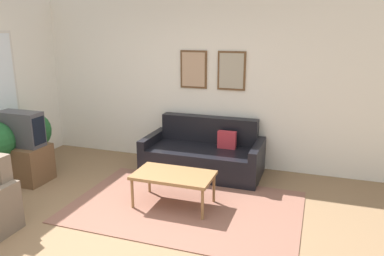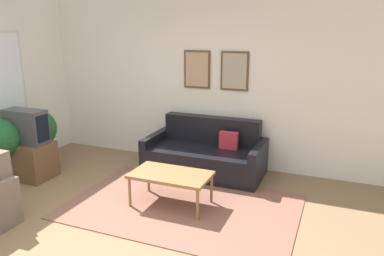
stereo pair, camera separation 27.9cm
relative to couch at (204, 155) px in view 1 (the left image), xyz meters
name	(u,v)px [view 1 (the left image)]	position (x,y,z in m)	size (l,w,h in m)	color
ground_plane	(95,246)	(-0.46, -2.36, -0.28)	(16.00, 16.00, 0.00)	#846647
area_rug	(185,206)	(0.13, -1.23, -0.28)	(2.86, 1.84, 0.01)	brown
wall_back	(187,81)	(-0.45, 0.46, 1.07)	(8.00, 0.09, 2.70)	white
couch	(204,155)	(0.00, 0.00, 0.00)	(1.80, 0.90, 0.83)	black
coffee_table	(174,177)	(-0.02, -1.23, 0.11)	(0.99, 0.57, 0.43)	olive
tv_stand	(25,163)	(-2.39, -1.19, -0.01)	(0.68, 0.50, 0.54)	brown
tv	(21,129)	(-2.38, -1.19, 0.51)	(0.65, 0.28, 0.50)	#424247
potted_plant_by_window	(31,132)	(-2.58, -0.79, 0.34)	(0.61, 0.61, 0.94)	#383D42
potted_plant_small	(13,145)	(-2.63, -1.12, 0.22)	(0.52, 0.52, 0.79)	beige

